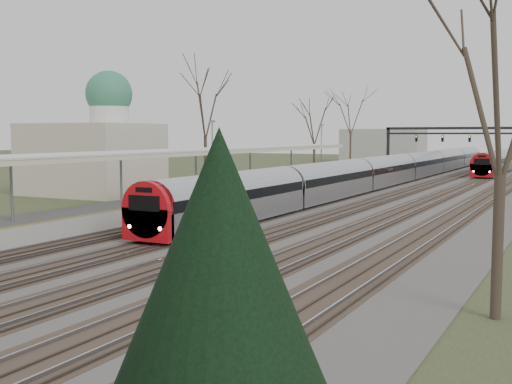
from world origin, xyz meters
TOP-DOWN VIEW (x-y plane):
  - track_bed at (0.26, 55.00)m, footprint 24.00×160.00m
  - platform at (-9.05, 37.50)m, footprint 3.50×69.00m
  - canopy at (-9.05, 32.99)m, footprint 4.10×50.00m
  - dome_building at (-21.71, 38.00)m, footprint 10.00×8.00m
  - signal_gantry at (0.29, 84.99)m, footprint 21.00×0.59m
  - tree_west_far at (-17.00, 48.00)m, footprint 5.50×5.50m
  - tree_east_near at (13.00, 15.00)m, footprint 4.50×4.50m
  - train_near at (-2.50, 64.50)m, footprint 2.62×90.21m
  - train_far at (4.50, 93.95)m, footprint 2.62×45.21m

SIDE VIEW (x-z plane):
  - track_bed at x=0.26m, z-range -0.05..0.17m
  - platform at x=-9.05m, z-range 0.00..1.00m
  - train_near at x=-2.50m, z-range -0.05..3.00m
  - train_far at x=4.50m, z-range -0.05..3.00m
  - dome_building at x=-21.71m, z-range -1.43..8.87m
  - canopy at x=-9.05m, z-range 2.37..5.48m
  - signal_gantry at x=0.29m, z-range 1.87..7.95m
  - tree_east_near at x=13.00m, z-range 1.92..11.19m
  - tree_west_far at x=-17.00m, z-range 2.35..13.68m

